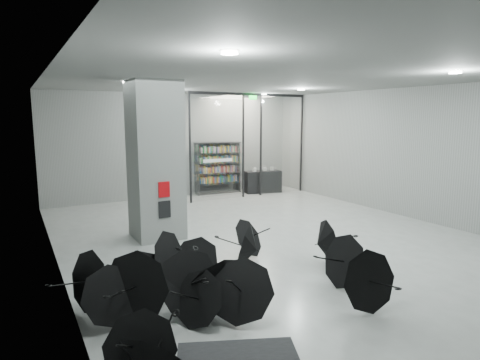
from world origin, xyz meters
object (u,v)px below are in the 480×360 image
umbrella_cluster (211,285)px  shop_counter (263,182)px  bookshelf (218,168)px  column (155,161)px

umbrella_cluster → shop_counter: bearing=52.6°
shop_counter → umbrella_cluster: (-6.23, -8.14, -0.14)m
shop_counter → umbrella_cluster: bearing=-115.8°
bookshelf → umbrella_cluster: (-4.55, -8.91, -0.73)m
column → bookshelf: size_ratio=1.92×
bookshelf → umbrella_cluster: bearing=-113.3°
column → shop_counter: bearing=34.4°
column → umbrella_cluster: size_ratio=0.72×
column → umbrella_cluster: (-0.42, -4.16, -1.69)m
umbrella_cluster → bookshelf: bearing=62.9°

